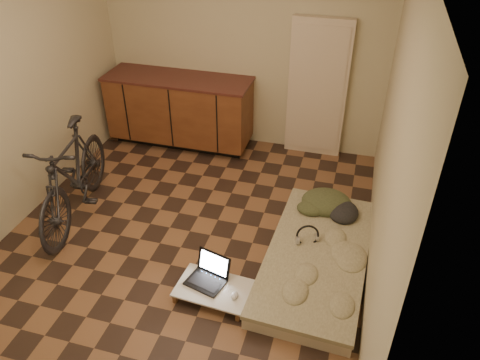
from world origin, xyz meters
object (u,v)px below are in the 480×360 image
(bicycle, at_px, (72,171))
(lap_desk, at_px, (214,288))
(laptop, at_px, (209,275))
(futon, at_px, (317,258))

(bicycle, bearing_deg, lap_desk, -33.08)
(bicycle, height_order, laptop, bicycle)
(lap_desk, height_order, laptop, laptop)
(bicycle, distance_m, futon, 2.55)
(lap_desk, distance_m, laptop, 0.12)
(lap_desk, bearing_deg, futon, 42.06)
(bicycle, height_order, futon, bicycle)
(futon, relative_size, laptop, 4.95)
(laptop, bearing_deg, bicycle, 173.93)
(lap_desk, xyz_separation_m, laptop, (-0.07, 0.08, 0.06))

